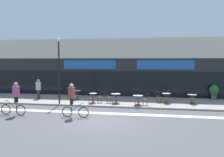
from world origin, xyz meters
TOP-DOWN VIEW (x-y plane):
  - ground_plane at (0.00, 0.00)m, footprint 120.00×120.00m
  - sidewalk_slab at (0.00, 7.25)m, footprint 40.00×5.50m
  - storefront_facade at (0.00, 11.96)m, footprint 40.00×4.06m
  - bike_lane_stripe at (0.00, 2.39)m, footprint 36.00×0.70m
  - bistro_table_0 at (-3.94, 7.33)m, footprint 0.62×0.62m
  - bistro_table_1 at (-2.12, 5.81)m, footprint 0.64×0.64m
  - bistro_table_2 at (-0.28, 5.96)m, footprint 0.77×0.77m
  - bistro_table_3 at (1.54, 5.43)m, footprint 0.78×0.78m
  - bistro_table_4 at (3.69, 6.80)m, footprint 0.66×0.66m
  - bistro_table_5 at (5.69, 6.94)m, footprint 0.73×0.73m
  - cafe_chair_0_near at (-3.93, 6.71)m, footprint 0.45×0.60m
  - cafe_chair_1_near at (-2.13, 5.19)m, footprint 0.42×0.58m
  - cafe_chair_1_side at (-1.50, 5.82)m, footprint 0.59×0.43m
  - cafe_chair_2_near at (-0.27, 5.34)m, footprint 0.44×0.60m
  - cafe_chair_2_side at (-0.91, 5.97)m, footprint 0.58×0.42m
  - cafe_chair_3_near at (1.53, 4.80)m, footprint 0.45×0.60m
  - cafe_chair_3_side at (2.17, 5.44)m, footprint 0.59×0.44m
  - cafe_chair_4_near at (3.69, 6.18)m, footprint 0.41×0.58m
  - cafe_chair_4_side at (3.07, 6.80)m, footprint 0.59×0.44m
  - cafe_chair_5_near at (5.69, 6.31)m, footprint 0.43×0.59m
  - planter_pot at (7.81, 9.49)m, footprint 0.80×0.80m
  - lamp_post at (-4.63, 4.88)m, footprint 0.26×0.26m
  - cyclist_0 at (-2.08, 0.79)m, footprint 1.72×0.48m
  - cyclist_1 at (-5.88, 0.65)m, footprint 1.79×0.51m
  - pedestrian_near_end at (-7.41, 6.89)m, footprint 0.51×0.51m

SIDE VIEW (x-z plane):
  - ground_plane at x=0.00m, z-range 0.00..0.00m
  - bike_lane_stripe at x=0.00m, z-range 0.00..0.01m
  - sidewalk_slab at x=0.00m, z-range 0.00..0.12m
  - bistro_table_5 at x=5.69m, z-range 0.28..0.99m
  - cafe_chair_0_near at x=-3.93m, z-range 0.19..1.09m
  - cafe_chair_1_near at x=-2.13m, z-range 0.19..1.09m
  - cafe_chair_1_side at x=-1.50m, z-range 0.19..1.09m
  - cafe_chair_2_near at x=-0.27m, z-range 0.19..1.09m
  - cafe_chair_2_side at x=-0.91m, z-range 0.19..1.09m
  - cafe_chair_3_near at x=1.53m, z-range 0.19..1.09m
  - cafe_chair_3_side at x=2.17m, z-range 0.19..1.09m
  - cafe_chair_4_near at x=3.69m, z-range 0.19..1.09m
  - cafe_chair_4_side at x=3.07m, z-range 0.19..1.09m
  - cafe_chair_5_near at x=5.69m, z-range 0.19..1.09m
  - bistro_table_3 at x=1.54m, z-range 0.28..1.01m
  - bistro_table_0 at x=-3.94m, z-range 0.28..1.04m
  - bistro_table_1 at x=-2.12m, z-range 0.28..1.04m
  - bistro_table_2 at x=-0.28m, z-range 0.29..1.04m
  - bistro_table_4 at x=3.69m, z-range 0.28..1.06m
  - planter_pot at x=7.81m, z-range 0.19..1.48m
  - pedestrian_near_end at x=-7.41m, z-range 0.28..2.02m
  - cyclist_0 at x=-2.08m, z-range 0.18..2.29m
  - cyclist_1 at x=-5.88m, z-range 0.16..2.31m
  - storefront_facade at x=0.00m, z-range -0.01..5.61m
  - lamp_post at x=-4.63m, z-range 0.52..5.65m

